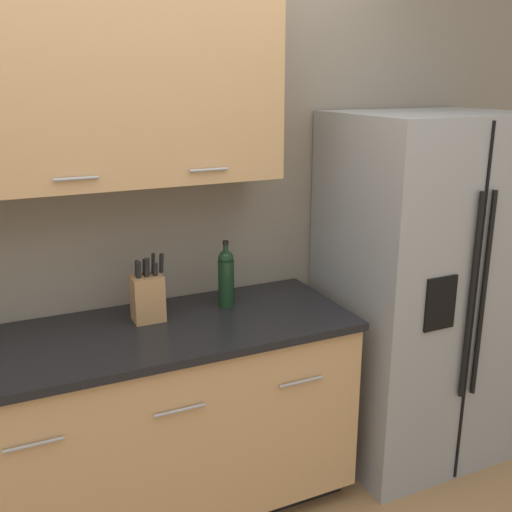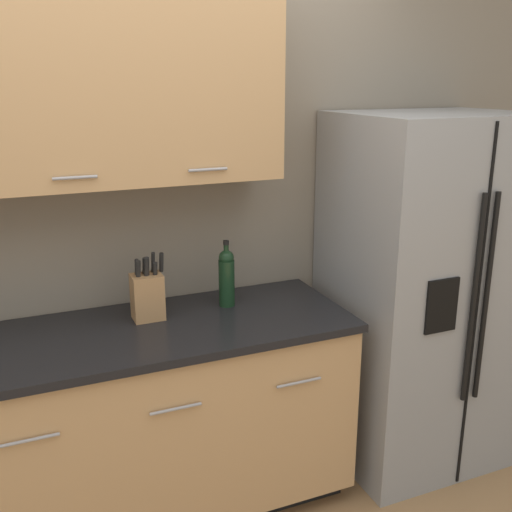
# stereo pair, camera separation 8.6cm
# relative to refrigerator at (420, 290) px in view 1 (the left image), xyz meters

# --- Properties ---
(wall_back) EXTENTS (10.00, 0.39, 2.60)m
(wall_back) POSITION_rel_refrigerator_xyz_m (-1.43, 0.34, 0.58)
(wall_back) COLOR gray
(wall_back) RESTS_ON ground_plane
(counter_unit) EXTENTS (2.19, 0.64, 0.90)m
(counter_unit) POSITION_rel_refrigerator_xyz_m (-1.61, 0.04, -0.41)
(counter_unit) COLOR black
(counter_unit) RESTS_ON ground_plane
(refrigerator) EXTENTS (0.87, 0.73, 1.73)m
(refrigerator) POSITION_rel_refrigerator_xyz_m (0.00, 0.00, 0.00)
(refrigerator) COLOR gray
(refrigerator) RESTS_ON ground_plane
(knife_block) EXTENTS (0.14, 0.10, 0.29)m
(knife_block) POSITION_rel_refrigerator_xyz_m (-1.35, 0.13, 0.14)
(knife_block) COLOR #A87A4C
(knife_block) RESTS_ON counter_unit
(wine_bottle) EXTENTS (0.07, 0.07, 0.30)m
(wine_bottle) POSITION_rel_refrigerator_xyz_m (-0.98, 0.15, 0.17)
(wine_bottle) COLOR black
(wine_bottle) RESTS_ON counter_unit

